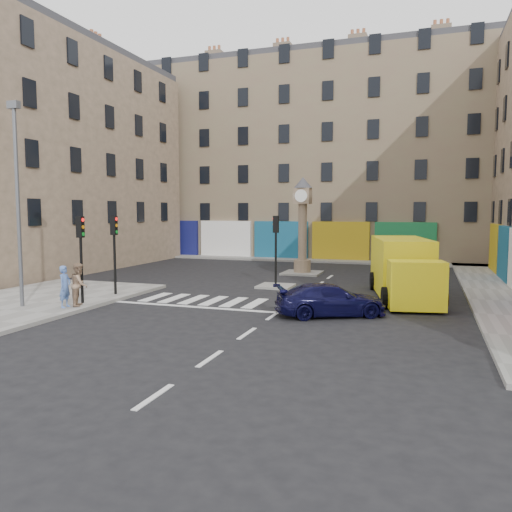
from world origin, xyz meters
The scene contains 16 objects.
ground centered at (0.00, 0.00, 0.00)m, with size 120.00×120.00×0.00m, color black.
sidewalk_right centered at (8.70, 10.00, 0.07)m, with size 2.60×30.00×0.15m, color gray.
sidewalk_far centered at (-4.00, 22.20, 0.07)m, with size 32.00×2.40×0.15m, color gray.
island_near centered at (-2.00, 8.00, 0.06)m, with size 1.80×1.80×0.12m, color gray.
island_far centered at (-2.00, 14.00, 0.06)m, with size 2.40×2.40×0.12m, color gray.
building_far centered at (-4.00, 28.00, 8.50)m, with size 32.00×10.00×17.00m, color #7C7052.
building_left centered at (-19.00, 12.00, 7.50)m, with size 8.00×20.00×15.00m, color #9D8267.
traffic_light_left_near centered at (-8.30, 0.20, 2.62)m, with size 0.28×0.22×3.70m.
traffic_light_left_far centered at (-8.30, 2.60, 2.62)m, with size 0.28×0.22×3.70m.
traffic_light_island centered at (-2.00, 8.00, 2.59)m, with size 0.28×0.22×3.70m.
lamp_post centered at (-10.20, -1.20, 4.79)m, with size 0.50×0.25×8.30m.
clock_pillar centered at (-2.00, 14.00, 3.55)m, with size 1.20×1.20×6.10m.
navy_sedan centered at (2.10, 1.73, 0.63)m, with size 1.75×4.31×1.25m, color black.
yellow_van centered at (4.57, 6.95, 1.37)m, with size 3.75×7.88×2.76m.
pedestrian_blue centered at (-8.32, -0.84, 1.01)m, with size 0.62×0.41×1.71m, color #5173B9.
pedestrian_tan centered at (-8.00, -0.34, 1.04)m, with size 0.87×0.67×1.78m, color #A18063.
Camera 1 is at (5.57, -17.32, 4.09)m, focal length 35.00 mm.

